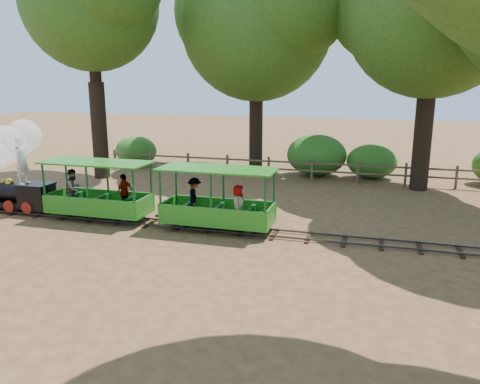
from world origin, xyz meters
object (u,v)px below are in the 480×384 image
(fence, at_px, (290,167))
(carriage_front, at_px, (97,196))
(locomotive, at_px, (11,160))
(carriage_rear, at_px, (216,205))

(fence, bearing_deg, carriage_front, -121.27)
(locomotive, xyz_separation_m, fence, (8.15, 7.94, -1.23))
(locomotive, xyz_separation_m, carriage_rear, (7.33, -0.05, -1.04))
(carriage_rear, bearing_deg, locomotive, 179.59)
(carriage_front, bearing_deg, locomotive, 178.61)
(locomotive, height_order, carriage_rear, locomotive)
(carriage_rear, bearing_deg, fence, 84.14)
(locomotive, distance_m, carriage_rear, 7.40)
(carriage_front, relative_size, fence, 0.19)
(carriage_rear, distance_m, fence, 8.03)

